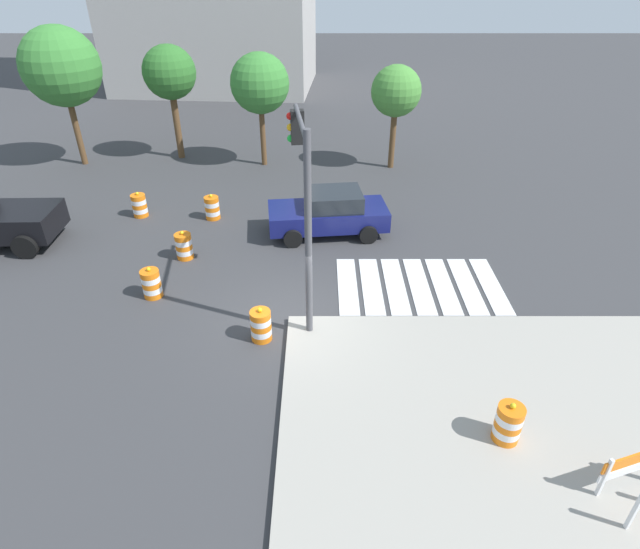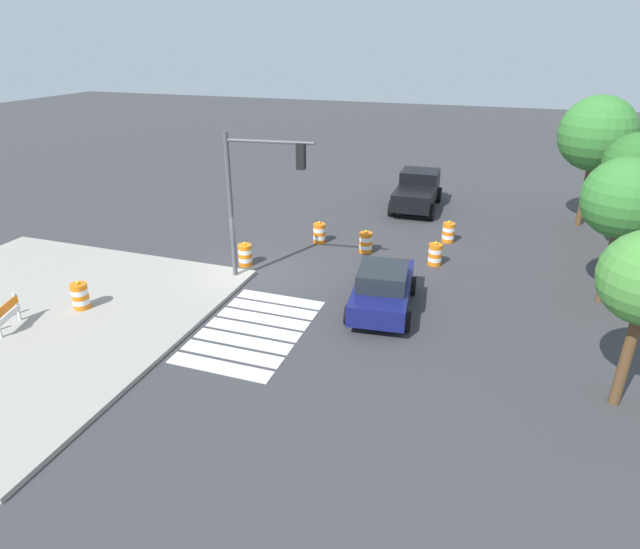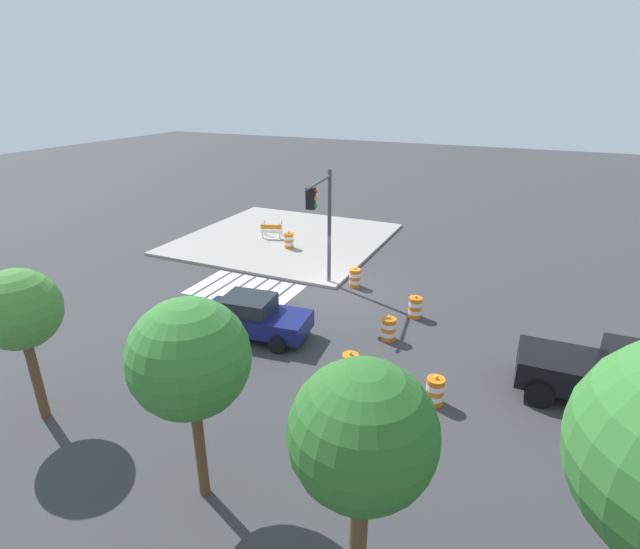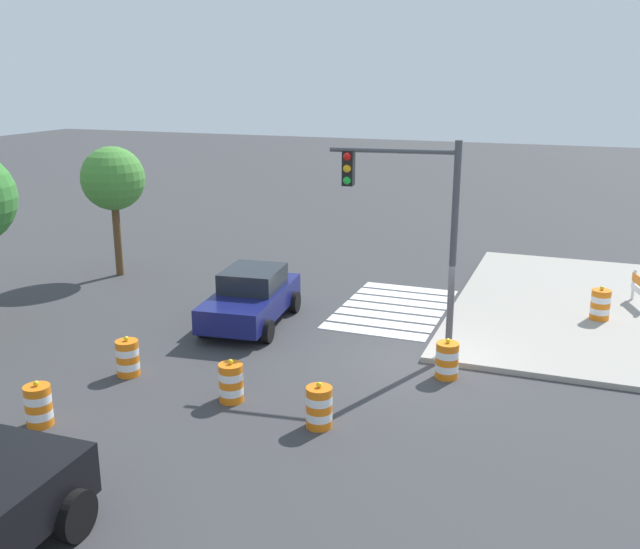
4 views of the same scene
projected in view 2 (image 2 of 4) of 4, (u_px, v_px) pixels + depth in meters
The scene contains 16 objects.
ground_plane at pixel (256, 274), 20.99m from camera, with size 120.00×120.00×0.00m, color #38383A.
sidewalk_corner at pixel (16, 318), 17.58m from camera, with size 12.00×12.00×0.15m, color #9E998E.
crosswalk_stripes at pixel (254, 329), 17.01m from camera, with size 5.10×3.20×0.02m.
sports_car at pixel (383, 288), 17.99m from camera, with size 4.47×2.49×1.63m.
pickup_truck at pixel (418, 190), 28.85m from camera, with size 5.19×2.43×1.92m.
traffic_barrel_near_corner at pixel (319, 233), 24.03m from camera, with size 0.56×0.56×1.02m.
traffic_barrel_crosswalk_end at pixel (435, 254), 21.69m from camera, with size 0.56×0.56×1.02m.
traffic_barrel_median_near at pixel (245, 255), 21.63m from camera, with size 0.56×0.56×1.02m.
traffic_barrel_median_far at pixel (448, 232), 24.11m from camera, with size 0.56×0.56×1.02m.
traffic_barrel_far_curb at pixel (366, 242), 22.95m from camera, with size 0.56×0.56×1.02m.
traffic_barrel_on_sidewalk at pixel (80, 296), 17.89m from camera, with size 0.56×0.56×1.02m.
construction_barricade at pixel (2, 313), 16.56m from camera, with size 1.41×1.12×1.00m.
traffic_light_pole at pixel (259, 182), 18.82m from camera, with size 0.70×3.27×5.50m.
street_tree_streetside_near at pixel (624, 199), 17.25m from camera, with size 2.69×2.69×5.16m.
street_tree_streetside_far at pixel (597, 134), 24.56m from camera, with size 3.48×3.48×6.26m.
street_tree_corner_lot at pixel (636, 166), 20.55m from camera, with size 2.47×2.47×5.34m.
Camera 2 is at (17.23, 8.65, 8.67)m, focal length 29.49 mm.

